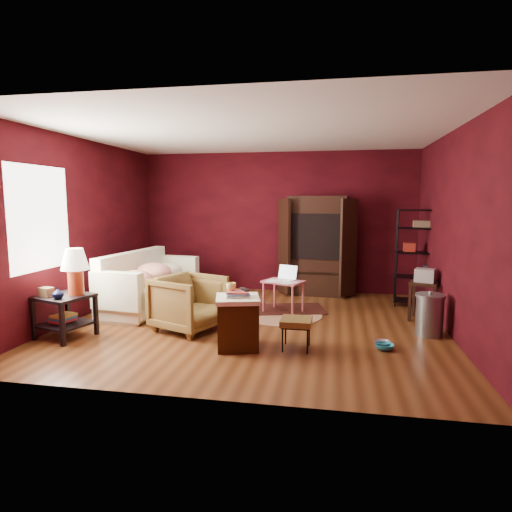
{
  "coord_description": "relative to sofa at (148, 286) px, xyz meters",
  "views": [
    {
      "loc": [
        1.17,
        -6.12,
        1.83
      ],
      "look_at": [
        0.0,
        0.2,
        1.0
      ],
      "focal_mm": 30.0,
      "sensor_mm": 36.0,
      "label": 1
    }
  ],
  "objects": [
    {
      "name": "small_stand",
      "position": [
        4.47,
        0.1,
        0.2
      ],
      "size": [
        0.51,
        0.51,
        0.8
      ],
      "rotation": [
        0.0,
        0.0,
        -0.34
      ],
      "color": "black",
      "rests_on": "ground"
    },
    {
      "name": "sofa",
      "position": [
        0.0,
        0.0,
        0.0
      ],
      "size": [
        0.76,
        2.07,
        0.79
      ],
      "primitive_type": "imported",
      "rotation": [
        0.0,
        0.0,
        1.49
      ],
      "color": "white",
      "rests_on": "ground"
    },
    {
      "name": "room",
      "position": [
        1.89,
        -0.58,
        1.01
      ],
      "size": [
        5.54,
        5.04,
        2.84
      ],
      "color": "brown",
      "rests_on": "ground"
    },
    {
      "name": "pet_bowl_turquoise",
      "position": [
        3.74,
        -1.38,
        -0.28
      ],
      "size": [
        0.24,
        0.15,
        0.23
      ],
      "primitive_type": "imported",
      "rotation": [
        0.0,
        0.0,
        -0.37
      ],
      "color": "#27A0BA",
      "rests_on": "ground"
    },
    {
      "name": "pet_bowl_steel",
      "position": [
        3.73,
        -1.22,
        -0.29
      ],
      "size": [
        0.22,
        0.07,
        0.21
      ],
      "primitive_type": "imported",
      "rotation": [
        0.0,
        0.0,
        0.08
      ],
      "color": "silver",
      "rests_on": "ground"
    },
    {
      "name": "hamper",
      "position": [
        1.93,
        -1.63,
        -0.06
      ],
      "size": [
        0.65,
        0.65,
        0.75
      ],
      "rotation": [
        0.0,
        0.0,
        0.25
      ],
      "color": "#42240F",
      "rests_on": "ground"
    },
    {
      "name": "wire_shelving",
      "position": [
        4.58,
        1.03,
        0.53
      ],
      "size": [
        0.85,
        0.43,
        1.69
      ],
      "rotation": [
        0.0,
        0.0,
        -0.08
      ],
      "color": "black",
      "rests_on": "ground"
    },
    {
      "name": "tv_armoire",
      "position": [
        2.77,
        1.68,
        0.61
      ],
      "size": [
        1.51,
        0.86,
        1.92
      ],
      "rotation": [
        0.0,
        0.0,
        -0.07
      ],
      "color": "black",
      "rests_on": "ground"
    },
    {
      "name": "sofa_cushions",
      "position": [
        -0.01,
        -0.01,
        0.04
      ],
      "size": [
        1.08,
        2.2,
        0.89
      ],
      "rotation": [
        0.0,
        0.0,
        -0.11
      ],
      "color": "white",
      "rests_on": "sofa"
    },
    {
      "name": "vase",
      "position": [
        -0.39,
        -1.85,
        0.25
      ],
      "size": [
        0.18,
        0.18,
        0.15
      ],
      "primitive_type": "imported",
      "rotation": [
        0.0,
        0.0,
        -0.27
      ],
      "color": "#0B1638",
      "rests_on": "side_table"
    },
    {
      "name": "armchair",
      "position": [
        1.08,
        -1.04,
        0.03
      ],
      "size": [
        1.04,
        1.07,
        0.86
      ],
      "primitive_type": "imported",
      "rotation": [
        0.0,
        0.0,
        1.18
      ],
      "color": "black",
      "rests_on": "ground"
    },
    {
      "name": "rug_round",
      "position": [
        2.26,
        0.01,
        -0.39
      ],
      "size": [
        1.76,
        1.76,
        0.01
      ],
      "rotation": [
        0.0,
        0.0,
        0.39
      ],
      "color": "beige",
      "rests_on": "ground"
    },
    {
      "name": "side_table",
      "position": [
        -0.37,
        -1.62,
        0.33
      ],
      "size": [
        0.75,
        0.75,
        1.2
      ],
      "rotation": [
        0.0,
        0.0,
        -0.28
      ],
      "color": "black",
      "rests_on": "ground"
    },
    {
      "name": "trash_can",
      "position": [
        4.4,
        -0.68,
        -0.1
      ],
      "size": [
        0.44,
        0.44,
        0.62
      ],
      "rotation": [
        0.0,
        0.0,
        -0.11
      ],
      "color": "gray",
      "rests_on": "ground"
    },
    {
      "name": "footstool",
      "position": [
        2.66,
        -1.55,
        -0.06
      ],
      "size": [
        0.38,
        0.38,
        0.39
      ],
      "rotation": [
        0.0,
        0.0,
        -0.01
      ],
      "color": "black",
      "rests_on": "ground"
    },
    {
      "name": "rug_oriental",
      "position": [
        2.38,
        0.36,
        -0.38
      ],
      "size": [
        1.31,
        1.04,
        0.01
      ],
      "rotation": [
        0.0,
        0.0,
        0.25
      ],
      "color": "#511D15",
      "rests_on": "ground"
    },
    {
      "name": "laptop_desk",
      "position": [
        2.3,
        0.15,
        0.08
      ],
      "size": [
        0.74,
        0.66,
        0.77
      ],
      "rotation": [
        0.0,
        0.0,
        -0.41
      ],
      "color": "#DC6470",
      "rests_on": "ground"
    },
    {
      "name": "mug",
      "position": [
        1.85,
        -1.62,
        0.39
      ],
      "size": [
        0.15,
        0.14,
        0.12
      ],
      "primitive_type": "imported",
      "rotation": [
        0.0,
        0.0,
        -0.43
      ],
      "color": "#FFFA7C",
      "rests_on": "hamper"
    }
  ]
}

